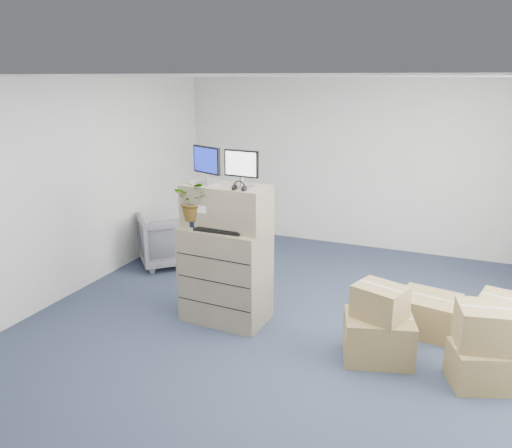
{
  "coord_description": "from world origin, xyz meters",
  "views": [
    {
      "loc": [
        1.67,
        -4.73,
        2.79
      ],
      "look_at": [
        -0.48,
        0.4,
        1.15
      ],
      "focal_mm": 35.0,
      "sensor_mm": 36.0,
      "label": 1
    }
  ],
  "objects_px": {
    "water_bottle": "(231,217)",
    "potted_plant": "(195,205)",
    "monitor_right": "(241,166)",
    "keyboard": "(220,230)",
    "monitor_left": "(207,163)",
    "filing_cabinet_lower": "(226,274)",
    "office_chair": "(168,237)"
  },
  "relations": [
    {
      "from": "potted_plant",
      "to": "monitor_left",
      "type": "bearing_deg",
      "value": 55.61
    },
    {
      "from": "filing_cabinet_lower",
      "to": "office_chair",
      "type": "bearing_deg",
      "value": 144.03
    },
    {
      "from": "monitor_right",
      "to": "potted_plant",
      "type": "distance_m",
      "value": 0.71
    },
    {
      "from": "filing_cabinet_lower",
      "to": "monitor_left",
      "type": "relative_size",
      "value": 2.66
    },
    {
      "from": "monitor_left",
      "to": "water_bottle",
      "type": "xyz_separation_m",
      "value": [
        0.3,
        -0.0,
        -0.6
      ]
    },
    {
      "from": "filing_cabinet_lower",
      "to": "office_chair",
      "type": "relative_size",
      "value": 1.31
    },
    {
      "from": "monitor_left",
      "to": "potted_plant",
      "type": "relative_size",
      "value": 0.9
    },
    {
      "from": "monitor_right",
      "to": "filing_cabinet_lower",
      "type": "bearing_deg",
      "value": -166.48
    },
    {
      "from": "keyboard",
      "to": "water_bottle",
      "type": "relative_size",
      "value": 2.14
    },
    {
      "from": "monitor_right",
      "to": "water_bottle",
      "type": "xyz_separation_m",
      "value": [
        -0.13,
        0.01,
        -0.59
      ]
    },
    {
      "from": "monitor_left",
      "to": "office_chair",
      "type": "relative_size",
      "value": 0.49
    },
    {
      "from": "monitor_left",
      "to": "monitor_right",
      "type": "height_order",
      "value": "monitor_left"
    },
    {
      "from": "monitor_left",
      "to": "water_bottle",
      "type": "bearing_deg",
      "value": 21.72
    },
    {
      "from": "keyboard",
      "to": "potted_plant",
      "type": "bearing_deg",
      "value": 176.23
    },
    {
      "from": "monitor_right",
      "to": "keyboard",
      "type": "xyz_separation_m",
      "value": [
        -0.2,
        -0.15,
        -0.7
      ]
    },
    {
      "from": "water_bottle",
      "to": "office_chair",
      "type": "bearing_deg",
      "value": 142.94
    },
    {
      "from": "keyboard",
      "to": "water_bottle",
      "type": "xyz_separation_m",
      "value": [
        0.06,
        0.16,
        0.12
      ]
    },
    {
      "from": "water_bottle",
      "to": "office_chair",
      "type": "height_order",
      "value": "water_bottle"
    },
    {
      "from": "monitor_left",
      "to": "potted_plant",
      "type": "distance_m",
      "value": 0.5
    },
    {
      "from": "water_bottle",
      "to": "filing_cabinet_lower",
      "type": "bearing_deg",
      "value": -149.37
    },
    {
      "from": "filing_cabinet_lower",
      "to": "monitor_right",
      "type": "xyz_separation_m",
      "value": [
        0.2,
        0.03,
        1.29
      ]
    },
    {
      "from": "water_bottle",
      "to": "office_chair",
      "type": "relative_size",
      "value": 0.31
    },
    {
      "from": "filing_cabinet_lower",
      "to": "office_chair",
      "type": "distance_m",
      "value": 2.11
    },
    {
      "from": "potted_plant",
      "to": "keyboard",
      "type": "bearing_deg",
      "value": -4.25
    },
    {
      "from": "filing_cabinet_lower",
      "to": "potted_plant",
      "type": "xyz_separation_m",
      "value": [
        -0.33,
        -0.09,
        0.83
      ]
    },
    {
      "from": "water_bottle",
      "to": "potted_plant",
      "type": "relative_size",
      "value": 0.56
    },
    {
      "from": "water_bottle",
      "to": "potted_plant",
      "type": "height_order",
      "value": "potted_plant"
    },
    {
      "from": "water_bottle",
      "to": "potted_plant",
      "type": "distance_m",
      "value": 0.43
    },
    {
      "from": "monitor_right",
      "to": "keyboard",
      "type": "distance_m",
      "value": 0.75
    },
    {
      "from": "monitor_left",
      "to": "monitor_right",
      "type": "xyz_separation_m",
      "value": [
        0.43,
        -0.01,
        -0.01
      ]
    },
    {
      "from": "monitor_right",
      "to": "water_bottle",
      "type": "height_order",
      "value": "monitor_right"
    },
    {
      "from": "filing_cabinet_lower",
      "to": "water_bottle",
      "type": "relative_size",
      "value": 4.3
    }
  ]
}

